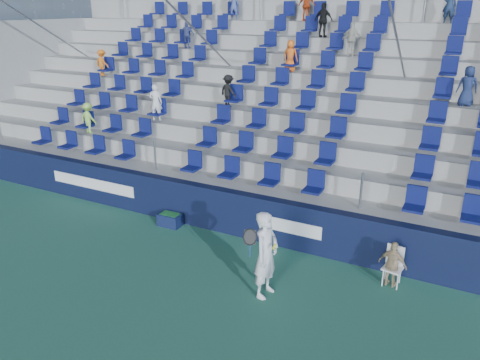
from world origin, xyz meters
name	(u,v)px	position (x,y,z in m)	size (l,w,h in m)	color
ground	(171,295)	(0.00, 0.00, 0.00)	(70.00, 70.00, 0.00)	#2E6C54
sponsor_wall	(239,214)	(0.00, 3.15, 0.60)	(24.00, 0.32, 1.20)	black
grandstand	(308,118)	(0.00, 8.24, 2.13)	(24.00, 8.17, 6.63)	#989893
tennis_player	(266,255)	(1.76, 0.95, 0.94)	(0.69, 0.72, 1.88)	silver
line_judge_chair	(394,263)	(4.05, 2.64, 0.50)	(0.44, 0.45, 0.87)	white
line_judge	(393,264)	(4.05, 2.50, 0.53)	(0.62, 0.26, 1.05)	tan
ball_bin	(170,219)	(-1.95, 2.75, 0.19)	(0.64, 0.43, 0.36)	#10193D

